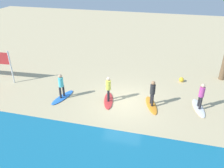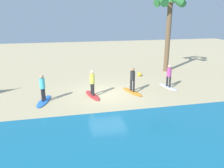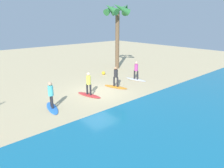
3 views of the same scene
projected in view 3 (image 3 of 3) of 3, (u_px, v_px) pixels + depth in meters
The scene contains 11 objects.
ground_plane at pixel (99, 92), 15.79m from camera, with size 60.00×60.00×0.00m, color #CCB789.
surfboard_white at pixel (136, 80), 18.92m from camera, with size 2.10×0.56×0.09m, color white.
surfer_white at pixel (136, 69), 18.62m from camera, with size 0.32×0.45×1.64m.
surfboard_orange at pixel (116, 87), 16.82m from camera, with size 2.10×0.56×0.09m, color orange.
surfer_orange at pixel (116, 75), 16.53m from camera, with size 0.32×0.44×1.64m.
surfboard_red at pixel (89, 95), 14.98m from camera, with size 2.10×0.56×0.09m, color red.
surfer_red at pixel (89, 82), 14.69m from camera, with size 0.32×0.45×1.64m.
surfboard_blue at pixel (52, 108), 12.77m from camera, with size 2.10×0.56×0.09m, color blue.
surfer_blue at pixel (51, 93), 12.48m from camera, with size 0.32×0.45×1.64m.
palm_tree at pixel (117, 16), 21.88m from camera, with size 2.88×3.03×7.10m.
beach_ball at pixel (103, 73), 20.73m from camera, with size 0.36×0.36×0.36m, color yellow.
Camera 3 is at (9.11, 11.84, 5.25)m, focal length 33.05 mm.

